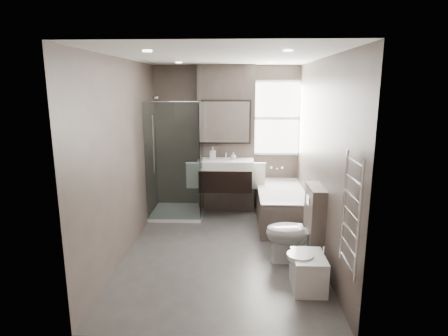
{
  "coord_description": "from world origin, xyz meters",
  "views": [
    {
      "loc": [
        0.23,
        -4.87,
        2.26
      ],
      "look_at": [
        0.02,
        0.15,
        1.14
      ],
      "focal_mm": 30.0,
      "sensor_mm": 36.0,
      "label": 1
    }
  ],
  "objects_px": {
    "vanity": "(226,174)",
    "bidet": "(308,271)",
    "toilet": "(296,233)",
    "bathtub": "(280,204)"
  },
  "relations": [
    {
      "from": "vanity",
      "to": "bidet",
      "type": "xyz_separation_m",
      "value": [
        1.01,
        -2.4,
        -0.53
      ]
    },
    {
      "from": "toilet",
      "to": "bidet",
      "type": "height_order",
      "value": "toilet"
    },
    {
      "from": "vanity",
      "to": "bathtub",
      "type": "distance_m",
      "value": 1.07
    },
    {
      "from": "vanity",
      "to": "toilet",
      "type": "distance_m",
      "value": 2.01
    },
    {
      "from": "bathtub",
      "to": "toilet",
      "type": "height_order",
      "value": "toilet"
    },
    {
      "from": "bathtub",
      "to": "bidet",
      "type": "distance_m",
      "value": 2.08
    },
    {
      "from": "vanity",
      "to": "bathtub",
      "type": "bearing_deg",
      "value": -19.37
    },
    {
      "from": "vanity",
      "to": "bidet",
      "type": "height_order",
      "value": "vanity"
    },
    {
      "from": "toilet",
      "to": "bidet",
      "type": "distance_m",
      "value": 0.7
    },
    {
      "from": "bathtub",
      "to": "toilet",
      "type": "distance_m",
      "value": 1.4
    }
  ]
}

